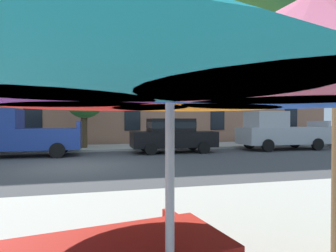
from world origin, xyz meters
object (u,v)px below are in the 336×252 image
pickup_blue (18,135)px  pickup_silver (279,132)px  street_tree_middle (82,96)px  patio_umbrella (170,68)px  sedan_black (172,134)px

pickup_blue → pickup_silver: size_ratio=1.00×
street_tree_middle → pickup_silver: bearing=-13.8°
pickup_blue → patio_umbrella: size_ratio=1.56×
patio_umbrella → street_tree_middle: bearing=94.5°
pickup_blue → patio_umbrella: bearing=-72.7°
pickup_blue → sedan_black: (7.37, -0.00, -0.08)m
pickup_silver → street_tree_middle: 11.53m
sedan_black → pickup_blue: bearing=180.0°
pickup_blue → street_tree_middle: street_tree_middle is taller
pickup_silver → patio_umbrella: (-9.79, -12.70, 0.94)m
street_tree_middle → patio_umbrella: (1.22, -15.42, -1.09)m
pickup_blue → sedan_black: pickup_blue is taller
sedan_black → pickup_silver: pickup_silver is taller
pickup_blue → pickup_silver: 13.75m
pickup_blue → street_tree_middle: bearing=44.8°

